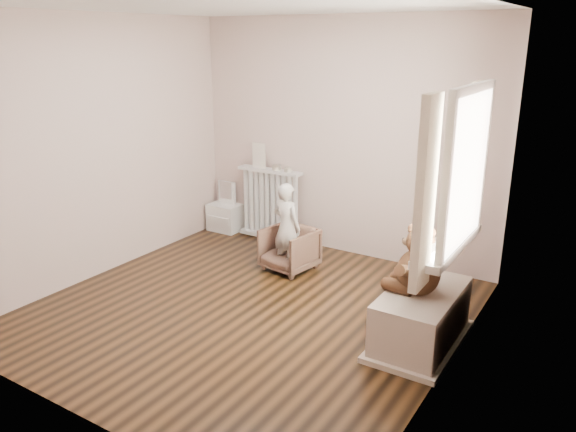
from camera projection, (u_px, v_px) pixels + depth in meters
The scene contains 20 objects.
floor at pixel (248, 310), 5.10m from camera, with size 3.60×3.60×0.01m, color black.
ceiling at pixel (240, 5), 4.31m from camera, with size 3.60×3.60×0.01m, color white.
back_wall at pixel (342, 139), 6.15m from camera, with size 3.60×0.02×2.60m, color beige.
front_wall at pixel (60, 230), 3.25m from camera, with size 3.60×0.02×2.60m, color beige.
left_wall at pixel (99, 149), 5.61m from camera, with size 0.02×3.60×2.60m, color beige.
right_wall at pixel (459, 202), 3.79m from camera, with size 0.02×3.60×2.60m, color beige.
window at pixel (468, 171), 4.01m from camera, with size 0.03×0.90×1.10m, color white.
window_sill at pixel (448, 245), 4.23m from camera, with size 0.22×1.10×0.06m, color silver.
curtain_left at pixel (425, 195), 3.62m from camera, with size 0.06×0.26×1.30m, color beige.
curtain_right at pixel (472, 163), 4.54m from camera, with size 0.06×0.26×1.30m, color beige.
radiator at pixel (270, 208), 6.78m from camera, with size 0.83×0.16×0.88m, color silver.
paper_doll at pixel (259, 155), 6.66m from camera, with size 0.18×0.02×0.30m, color beige.
tin_a at pixel (277, 168), 6.57m from camera, with size 0.11×0.11×0.06m, color #A59E8C.
tin_b at pixel (288, 170), 6.49m from camera, with size 0.09×0.09×0.05m, color #A59E8C.
toy_vanity at pixel (225, 209), 7.13m from camera, with size 0.40×0.29×0.63m, color silver.
armchair at pixel (289, 249), 5.92m from camera, with size 0.49×0.51×0.46m, color brown.
child at pixel (287, 227), 5.80m from camera, with size 0.34×0.22×0.94m, color silver.
toy_bench at pixel (421, 321), 4.48m from camera, with size 0.52×0.98×0.46m, color beige.
teddy_bear at pixel (419, 268), 4.32m from camera, with size 0.44×0.34×0.54m, color #321C0F, non-canonical shape.
plush_cat at pixel (449, 227), 4.22m from camera, with size 0.15×0.24×0.21m, color slate, non-canonical shape.
Camera 1 is at (2.75, -3.70, 2.36)m, focal length 35.00 mm.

